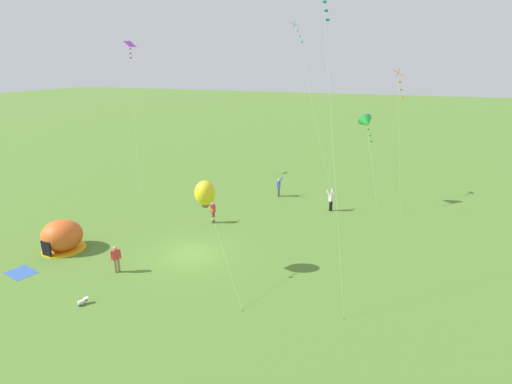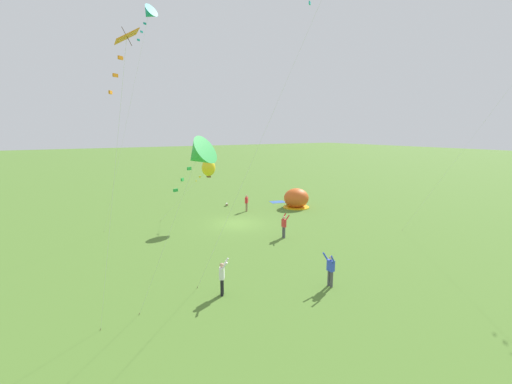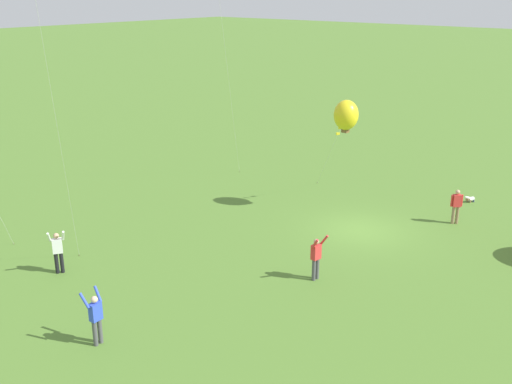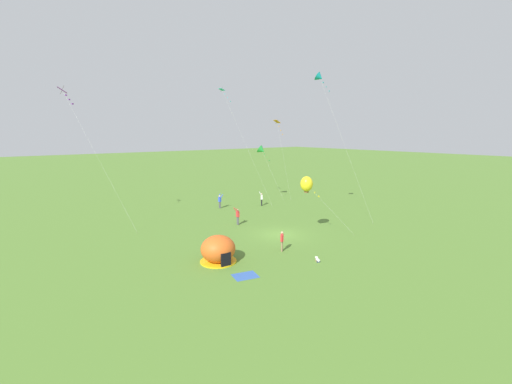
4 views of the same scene
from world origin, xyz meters
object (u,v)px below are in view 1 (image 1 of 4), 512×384
object	(u,v)px
popup_tent	(62,236)
kite_orange	(399,79)
person_flying_kite	(279,186)
kite_yellow	(205,193)
person_arms_raised	(331,200)
kite_cyan	(297,34)
person_center_field	(213,211)
toddler_crawling	(83,301)
person_strolling	(116,258)
kite_green	(366,122)
kite_purple	(130,48)

from	to	relation	value
popup_tent	kite_orange	xyz separation A→B (m)	(19.93, 15.81, 9.98)
person_flying_kite	kite_yellow	world-z (taller)	kite_yellow
person_arms_raised	kite_cyan	xyz separation A→B (m)	(-4.09, 2.41, 13.46)
person_center_field	toddler_crawling	bearing A→B (deg)	-95.75
toddler_crawling	person_center_field	xyz separation A→B (m)	(1.27, 12.62, 0.82)
toddler_crawling	person_arms_raised	world-z (taller)	person_arms_raised
kite_cyan	person_center_field	bearing A→B (deg)	-115.84
person_strolling	person_arms_raised	distance (m)	18.28
kite_cyan	kite_green	xyz separation A→B (m)	(6.23, 0.22, -7.12)
person_strolling	kite_cyan	bearing A→B (deg)	71.34
kite_orange	person_center_field	bearing A→B (deg)	-148.05
kite_cyan	person_strolling	bearing A→B (deg)	-108.66
person_flying_kite	kite_orange	distance (m)	13.95
popup_tent	kite_cyan	xyz separation A→B (m)	(11.47, 16.46, 13.46)
person_arms_raised	kite_cyan	world-z (taller)	kite_cyan
person_flying_kite	kite_orange	size ratio (longest dim) A/B	0.16
person_arms_raised	kite_orange	bearing A→B (deg)	21.91
person_center_field	person_arms_raised	world-z (taller)	same
kite_yellow	kite_purple	distance (m)	25.44
person_center_field	person_strolling	distance (m)	9.36
kite_orange	kite_yellow	bearing A→B (deg)	-122.26
person_center_field	kite_purple	size ratio (longest dim) A/B	0.13
toddler_crawling	kite_purple	world-z (taller)	kite_purple
person_center_field	person_strolling	bearing A→B (deg)	-101.42
popup_tent	kite_cyan	distance (m)	24.16
person_arms_raised	kite_purple	xyz separation A→B (m)	(-22.16, 3.60, 12.60)
person_strolling	person_flying_kite	bearing A→B (deg)	74.88
person_center_field	kite_green	world-z (taller)	kite_green
person_center_field	kite_orange	distance (m)	17.86
person_strolling	person_flying_kite	xyz separation A→B (m)	(4.69, 17.35, 0.03)
toddler_crawling	person_strolling	bearing A→B (deg)	99.63
person_flying_kite	popup_tent	bearing A→B (deg)	-122.27
kite_purple	person_strolling	bearing A→B (deg)	-57.30
person_center_field	kite_orange	bearing A→B (deg)	31.95
person_strolling	kite_purple	bearing A→B (deg)	122.70
toddler_crawling	popup_tent	bearing A→B (deg)	142.63
popup_tent	person_flying_kite	world-z (taller)	popup_tent
person_arms_raised	kite_yellow	xyz separation A→B (m)	(-5.00, -13.09, 4.00)
person_arms_raised	kite_yellow	size ratio (longest dim) A/B	0.33
person_flying_kite	kite_orange	world-z (taller)	kite_orange
toddler_crawling	person_strolling	world-z (taller)	person_strolling
person_arms_raised	toddler_crawling	bearing A→B (deg)	-116.87
popup_tent	kite_green	xyz separation A→B (m)	(17.70, 16.68, 6.34)
kite_yellow	kite_purple	size ratio (longest dim) A/B	0.40
kite_cyan	kite_green	world-z (taller)	kite_cyan
person_arms_raised	kite_purple	size ratio (longest dim) A/B	0.13
person_center_field	kite_yellow	bearing A→B (deg)	-65.45
kite_green	person_flying_kite	bearing A→B (deg)	-175.91
person_arms_raised	person_flying_kite	xyz separation A→B (m)	(-5.37, 2.09, 0.00)
popup_tent	person_center_field	world-z (taller)	popup_tent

